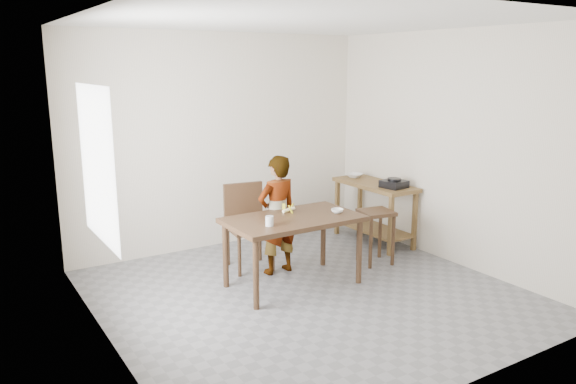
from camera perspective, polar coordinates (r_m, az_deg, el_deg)
floor at (r=5.87m, az=2.11°, el=-10.50°), size 4.00×4.00×0.04m
ceiling at (r=5.41m, az=2.36°, el=17.23°), size 4.00×4.00×0.04m
wall_back at (r=7.21m, az=-6.89°, el=5.13°), size 4.00×0.04×2.70m
wall_front at (r=4.01m, az=18.74°, el=-1.61°), size 4.00×0.04×2.70m
wall_left at (r=4.66m, az=-18.73°, el=0.34°), size 0.04×4.00×2.70m
wall_right at (r=6.81m, az=16.45°, el=4.25°), size 0.04×4.00×2.70m
window_pane at (r=4.84m, az=-18.85°, el=2.58°), size 0.02×1.10×1.30m
dining_table at (r=5.96m, az=0.51°, el=-6.05°), size 1.40×0.80×0.75m
prep_counter at (r=7.49m, az=8.74°, el=-2.06°), size 0.50×1.20×0.80m
child at (r=6.24m, az=-1.10°, el=-2.35°), size 0.51×0.36×1.34m
dining_chair at (r=6.43m, az=-3.90°, el=-3.64°), size 0.53×0.53×0.97m
stool at (r=6.71m, az=8.88°, el=-4.52°), size 0.42×0.42×0.64m
glass_tumbler at (r=5.53m, az=-1.89°, el=-2.96°), size 0.10×0.10×0.10m
small_bowl at (r=6.04m, az=5.03°, el=-1.92°), size 0.14×0.14×0.04m
banana at (r=6.04m, az=0.07°, el=-1.76°), size 0.20×0.16×0.06m
serving_bowl at (r=7.71m, az=6.78°, el=1.68°), size 0.28×0.28×0.05m
gas_burner at (r=7.13m, az=10.72°, el=0.80°), size 0.31×0.31×0.09m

